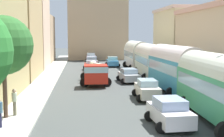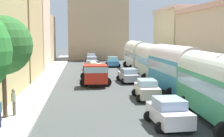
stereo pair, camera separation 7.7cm
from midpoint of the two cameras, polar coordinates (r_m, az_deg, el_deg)
The scene contains 24 objects.
ground_plane at distance 37.21m, azimuth -0.63°, elevation -1.44°, with size 154.00×154.00×0.00m, color #424645.
sidewalk_left at distance 37.26m, azimuth -11.80°, elevation -1.46°, with size 2.50×70.00×0.14m, color #ACAEA2.
sidewalk_right at distance 38.52m, azimuth 10.18°, elevation -1.17°, with size 2.50×70.00×0.14m, color #B2AAA1.
building_left_2 at distance 37.20m, azimuth -17.48°, elevation 7.22°, with size 4.53×10.18×11.60m.
building_left_3 at distance 47.63m, azimuth -15.25°, elevation 8.47°, with size 5.02×9.19×13.96m.
building_left_4 at distance 56.95m, azimuth -13.73°, elevation 5.40°, with size 5.27×9.13×8.49m.
building_right_2 at distance 33.46m, azimuth 19.07°, elevation 4.27°, with size 4.89×14.45×8.04m.
building_right_3 at distance 46.01m, azimuth 12.41°, elevation 5.52°, with size 5.51×11.32×8.92m.
distant_church at distance 63.19m, azimuth -2.79°, elevation 8.00°, with size 11.94×7.79×19.49m.
parked_bus_0 at distance 18.25m, azimuth 19.96°, elevation -3.06°, with size 3.36×9.62×4.01m.
parked_bus_1 at distance 26.56m, azimuth 11.56°, elevation 0.33°, with size 3.46×8.28×4.19m.
parked_bus_2 at distance 35.22m, azimuth 7.21°, elevation 1.72°, with size 3.33×9.50×4.02m.
parked_bus_3 at distance 44.01m, azimuth 4.59°, elevation 2.76°, with size 3.34×8.22×4.15m.
cargo_truck_0 at distance 30.99m, azimuth -3.30°, elevation -0.83°, with size 3.13×7.48×2.25m.
car_0 at distance 36.12m, azimuth -3.12°, elevation -0.39°, with size 2.34×3.63×1.63m.
car_1 at distance 43.20m, azimuth -3.87°, elevation 0.61°, with size 2.54×3.93×1.42m.
car_2 at distance 49.48m, azimuth -3.83°, elevation 1.37°, with size 2.49×4.30×1.46m.
car_3 at distance 57.76m, azimuth -3.96°, elevation 2.17°, with size 2.39×3.95×1.63m.
car_4 at distance 17.28m, azimuth 10.66°, elevation -8.12°, with size 2.39×3.72×1.59m.
car_5 at distance 24.13m, azimuth 6.53°, elevation -3.90°, with size 2.18×3.75×1.57m.
car_6 at distance 32.44m, azimuth 3.12°, elevation -1.29°, with size 2.48×3.92×1.48m.
car_7 at distance 48.26m, azimuth 0.04°, elevation 1.31°, with size 2.44×4.09×1.57m.
pedestrian_1 at distance 19.63m, azimuth -18.00°, elevation -5.84°, with size 0.42×0.42×1.78m.
roadside_tree_1 at distance 18.89m, azimuth -19.93°, elevation 4.12°, with size 3.51×3.51×6.23m.
Camera 1 is at (-3.33, -9.70, 5.11)m, focal length 48.54 mm.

